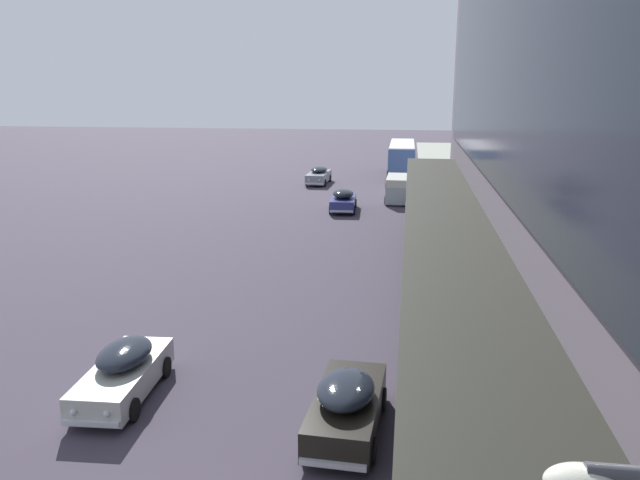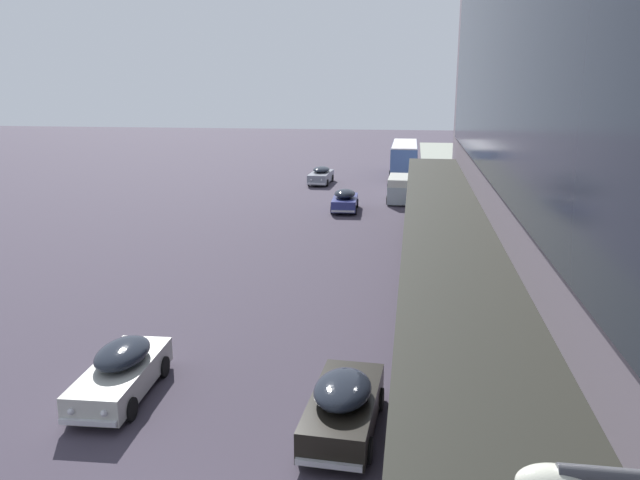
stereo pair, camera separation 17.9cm
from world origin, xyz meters
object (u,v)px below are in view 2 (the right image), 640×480
at_px(transit_bus_kerbside_front, 404,157).
at_px(sedan_oncoming_rear, 122,371).
at_px(sedan_far_back, 344,405).
at_px(sedan_second_mid, 345,200).
at_px(vw_van, 400,187).
at_px(sedan_oncoming_front, 321,175).

height_order(transit_bus_kerbside_front, sedan_oncoming_rear, transit_bus_kerbside_front).
bearing_deg(sedan_far_back, transit_bus_kerbside_front, 89.16).
distance_m(transit_bus_kerbside_front, sedan_second_mid, 18.70).
bearing_deg(vw_van, sedan_oncoming_rear, -102.46).
xyz_separation_m(transit_bus_kerbside_front, vw_van, (-0.07, -13.94, -0.77)).
relative_size(sedan_oncoming_rear, sedan_oncoming_front, 0.90).
height_order(sedan_oncoming_rear, sedan_second_mid, sedan_second_mid).
bearing_deg(sedan_far_back, vw_van, 88.93).
height_order(sedan_oncoming_rear, sedan_oncoming_front, sedan_oncoming_front).
distance_m(sedan_oncoming_front, vw_van, 10.88).
relative_size(transit_bus_kerbside_front, sedan_oncoming_rear, 2.46).
distance_m(sedan_second_mid, vw_van, 5.77).
distance_m(sedan_oncoming_rear, vw_van, 33.29).
xyz_separation_m(sedan_far_back, sedan_second_mid, (-3.18, 29.23, -0.01)).
bearing_deg(sedan_second_mid, sedan_oncoming_rear, -96.83).
height_order(sedan_far_back, sedan_oncoming_front, sedan_far_back).
bearing_deg(sedan_second_mid, transit_bus_kerbside_front, 78.03).
height_order(sedan_second_mid, vw_van, vw_van).
bearing_deg(sedan_oncoming_rear, sedan_oncoming_front, 90.24).
xyz_separation_m(transit_bus_kerbside_front, sedan_oncoming_front, (-7.42, -5.93, -1.09)).
bearing_deg(sedan_far_back, sedan_second_mid, 96.20).
distance_m(sedan_far_back, sedan_oncoming_rear, 6.64).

